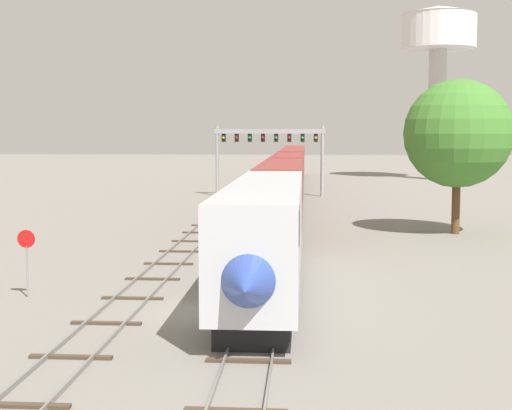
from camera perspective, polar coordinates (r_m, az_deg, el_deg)
The scene contains 8 objects.
ground_plane at distance 28.45m, azimuth -3.70°, elevation -8.43°, with size 400.00×400.00×0.00m, color gray.
track_main at distance 87.63m, azimuth 2.80°, elevation 1.21°, with size 2.60×200.00×0.16m.
track_near at distance 68.08m, azimuth -2.17°, elevation -0.09°, with size 2.60×160.00×0.16m.
passenger_train at distance 72.38m, azimuth 2.57°, elevation 2.27°, with size 3.04×102.49×4.80m.
signal_gantry at distance 79.32m, azimuth 1.07°, elevation 4.83°, with size 12.10×0.49×7.67m.
water_tower at distance 112.07m, azimuth 14.14°, elevation 12.42°, with size 11.01×11.01×25.35m.
stop_sign at distance 32.06m, azimuth -17.57°, elevation -3.66°, with size 0.76×0.08×2.88m.
trackside_tree_left at distance 51.39m, azimuth 15.57°, elevation 5.41°, with size 7.37×7.37×10.56m.
Camera 1 is at (3.69, -27.34, 6.95)m, focal length 50.91 mm.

